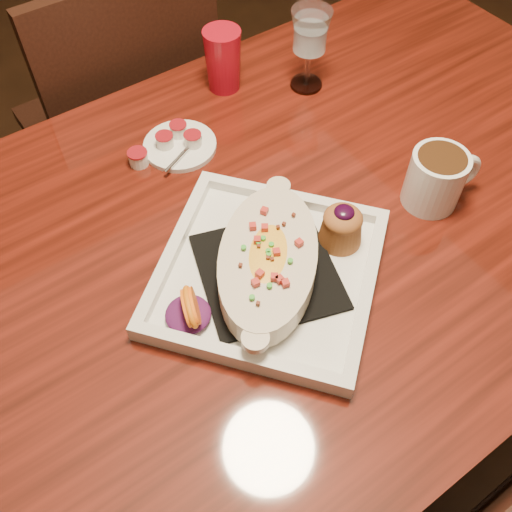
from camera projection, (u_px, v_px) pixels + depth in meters
floor at (271, 400)px, 1.53m from camera, size 7.00×7.00×0.00m
table at (279, 255)px, 1.00m from camera, size 1.50×0.90×0.75m
chair_far at (128, 125)px, 1.43m from camera, size 0.42×0.42×0.93m
plate at (272, 264)px, 0.83m from camera, size 0.44×0.44×0.08m
coffee_mug at (437, 177)px, 0.91m from camera, size 0.13×0.09×0.10m
goblet at (310, 36)px, 1.04m from camera, size 0.08×0.08×0.16m
saucer at (180, 144)px, 1.02m from camera, size 0.13×0.13×0.09m
creamer_loose at (138, 158)px, 0.99m from camera, size 0.04×0.04×0.03m
red_tumbler at (223, 60)px, 1.08m from camera, size 0.07×0.07×0.12m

